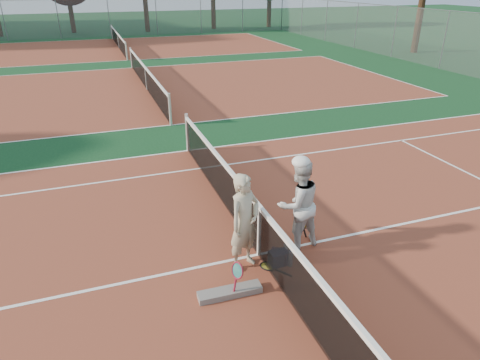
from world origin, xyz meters
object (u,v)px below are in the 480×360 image
net_main (259,231)px  sports_bag_navy (279,258)px  racket_spare (268,266)px  racket_black_held (302,231)px  racket_red (237,279)px  player_b (298,204)px  water_bottle (290,259)px  player_a (245,222)px  sports_bag_purple (279,257)px

net_main → sports_bag_navy: 0.58m
racket_spare → racket_black_held: bearing=-96.2°
net_main → racket_red: bearing=-128.9°
player_b → racket_spare: size_ratio=2.87×
water_bottle → sports_bag_navy: bearing=147.6°
racket_spare → water_bottle: bearing=-139.3°
player_a → racket_black_held: player_a is taller
racket_red → sports_bag_navy: size_ratio=1.84×
net_main → racket_red: size_ratio=18.50×
racket_black_held → net_main: bearing=-32.2°
net_main → racket_red: net_main is taller
racket_spare → sports_bag_purple: bearing=-109.8°
sports_bag_purple → water_bottle: (0.14, -0.16, 0.03)m
racket_black_held → water_bottle: 0.78m
player_a → water_bottle: player_a is taller
racket_black_held → sports_bag_navy: (-0.67, -0.47, -0.14)m
racket_red → racket_spare: 0.93m
racket_spare → sports_bag_purple: (0.23, 0.06, 0.10)m
sports_bag_navy → player_a: bearing=163.0°
player_a → racket_spare: size_ratio=2.89×
net_main → player_a: player_a is taller
racket_black_held → racket_red: bearing=-6.8°
racket_spare → water_bottle: size_ratio=2.00×
water_bottle → racket_red: bearing=-160.2°
player_a → racket_red: bearing=-146.3°
sports_bag_navy → sports_bag_purple: size_ratio=1.11×
player_b → water_bottle: 0.99m
player_b → racket_spare: (-0.77, -0.47, -0.85)m
racket_black_held → racket_spare: 1.04m
player_a → player_b: bearing=-14.0°
player_a → water_bottle: 1.07m
racket_spare → player_b: bearing=-93.6°
racket_black_held → racket_spare: size_ratio=0.89×
racket_red → sports_bag_navy: bearing=2.7°
net_main → water_bottle: bearing=-51.5°
net_main → sports_bag_purple: bearing=-53.2°
sports_bag_navy → sports_bag_purple: 0.06m
net_main → sports_bag_navy: (0.22, -0.38, -0.38)m
racket_black_held → water_bottle: bearing=10.8°
racket_red → water_bottle: (1.11, 0.40, -0.15)m
racket_spare → sports_bag_navy: bearing=-122.0°
racket_black_held → sports_bag_purple: racket_black_held is taller
racket_red → player_b: bearing=7.1°
sports_bag_navy → water_bottle: bearing=-32.4°
player_b → sports_bag_purple: size_ratio=5.90×
net_main → sports_bag_navy: bearing=-59.9°
net_main → racket_spare: net_main is taller
sports_bag_purple → player_a: bearing=168.4°
sports_bag_purple → water_bottle: 0.22m
player_a → sports_bag_navy: player_a is taller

